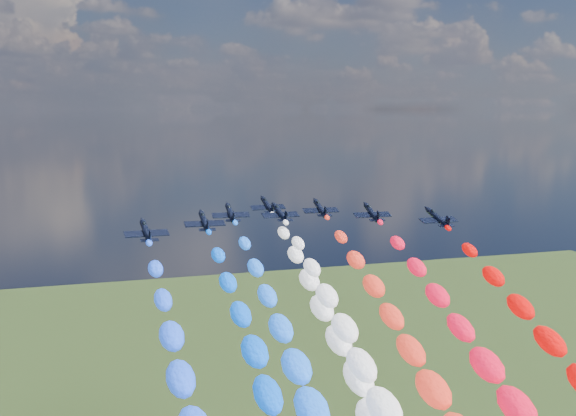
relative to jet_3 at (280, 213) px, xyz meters
name	(u,v)px	position (x,y,z in m)	size (l,w,h in m)	color
jet_0	(146,231)	(-33.34, -16.78, 0.00)	(8.84, 11.86, 2.61)	black
jet_1	(204,221)	(-19.65, -7.70, 0.00)	(8.84, 11.86, 2.61)	black
jet_2	(230,213)	(-11.24, 3.33, 0.00)	(8.84, 11.86, 2.61)	black
jet_3	(280,213)	(0.00, 0.00, 0.00)	(8.84, 11.86, 2.61)	black
jet_4	(267,205)	(0.93, 13.96, 0.00)	(8.84, 11.86, 2.61)	black
trail_4	(367,414)	(0.93, -50.18, -29.40)	(7.27, 126.00, 62.92)	white
jet_5	(320,208)	(11.86, 4.55, 0.00)	(8.84, 11.86, 2.61)	black
jet_6	(372,213)	(20.95, -6.27, 0.00)	(8.84, 11.86, 2.61)	black
jet_7	(437,218)	(31.72, -18.45, 0.00)	(8.84, 11.86, 2.61)	black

